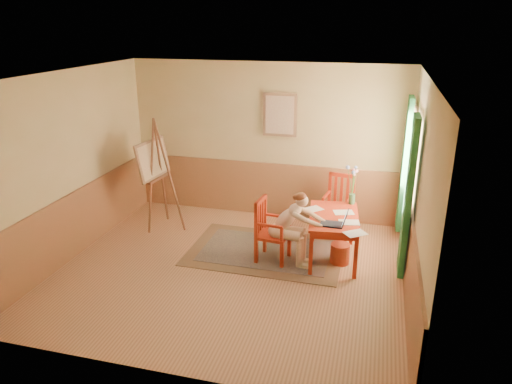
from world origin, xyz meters
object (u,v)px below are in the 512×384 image
(figure, at_px, (291,225))
(laptop, at_px, (336,222))
(table, at_px, (334,221))
(easel, at_px, (155,164))
(chair_back, at_px, (338,205))
(chair_left, at_px, (270,230))

(figure, bearing_deg, laptop, -3.74)
(table, bearing_deg, easel, 171.40)
(table, xyz_separation_m, chair_back, (-0.01, 0.95, -0.11))
(table, height_order, easel, easel)
(chair_back, relative_size, laptop, 2.67)
(easel, bearing_deg, table, -8.60)
(chair_back, bearing_deg, table, -89.24)
(table, bearing_deg, laptop, -80.19)
(figure, xyz_separation_m, laptop, (0.66, -0.04, 0.13))
(laptop, distance_m, easel, 3.30)
(chair_back, distance_m, laptop, 1.32)
(figure, bearing_deg, easel, 162.89)
(chair_left, relative_size, easel, 0.50)
(figure, height_order, easel, easel)
(laptop, relative_size, easel, 0.20)
(table, distance_m, easel, 3.19)
(chair_left, height_order, easel, easel)
(table, distance_m, chair_back, 0.96)
(laptop, xyz_separation_m, easel, (-3.17, 0.82, 0.39))
(figure, bearing_deg, chair_left, 174.22)
(chair_back, height_order, easel, easel)
(chair_back, height_order, figure, figure)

